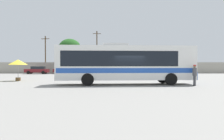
% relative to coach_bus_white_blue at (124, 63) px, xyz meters
% --- Properties ---
extents(ground_plane, '(300.00, 300.00, 0.00)m').
position_rel_coach_bus_white_blue_xyz_m(ground_plane, '(0.44, 9.42, -1.93)').
color(ground_plane, gray).
extents(perimeter_wall, '(80.00, 0.30, 2.33)m').
position_rel_coach_bus_white_blue_xyz_m(perimeter_wall, '(0.44, 29.03, -0.77)').
color(perimeter_wall, '#9E998C').
rests_on(perimeter_wall, ground_plane).
extents(coach_bus_white_blue, '(12.22, 3.31, 3.62)m').
position_rel_coach_bus_white_blue_xyz_m(coach_bus_white_blue, '(0.00, 0.00, 0.00)').
color(coach_bus_white_blue, white).
rests_on(coach_bus_white_blue, ground_plane).
extents(attendant_by_bus_door, '(0.37, 0.37, 1.75)m').
position_rel_coach_bus_white_blue_xyz_m(attendant_by_bus_door, '(5.82, -1.37, -0.94)').
color(attendant_by_bus_door, '#4C4C51').
rests_on(attendant_by_bus_door, ground_plane).
extents(vendor_umbrella_near_gate_yellow, '(2.05, 2.05, 2.33)m').
position_rel_coach_bus_white_blue_xyz_m(vendor_umbrella_near_gate_yellow, '(-11.34, 5.08, 0.06)').
color(vendor_umbrella_near_gate_yellow, gray).
rests_on(vendor_umbrella_near_gate_yellow, ground_plane).
extents(parked_car_leftmost_maroon, '(4.59, 2.11, 1.49)m').
position_rel_coach_bus_white_blue_xyz_m(parked_car_leftmost_maroon, '(-15.45, 25.45, -1.14)').
color(parked_car_leftmost_maroon, maroon).
rests_on(parked_car_leftmost_maroon, ground_plane).
extents(parked_car_second_maroon, '(4.44, 2.27, 1.51)m').
position_rel_coach_bus_white_blue_xyz_m(parked_car_second_maroon, '(-10.18, 26.13, -1.14)').
color(parked_car_second_maroon, maroon).
rests_on(parked_car_second_maroon, ground_plane).
extents(parked_car_third_maroon, '(4.51, 2.20, 1.55)m').
position_rel_coach_bus_white_blue_xyz_m(parked_car_third_maroon, '(-4.83, 25.96, -1.12)').
color(parked_car_third_maroon, maroon).
rests_on(parked_car_third_maroon, ground_plane).
extents(parked_car_rightmost_black, '(4.42, 2.02, 1.49)m').
position_rel_coach_bus_white_blue_xyz_m(parked_car_rightmost_black, '(3.46, 25.56, -1.14)').
color(parked_car_rightmost_black, black).
rests_on(parked_car_rightmost_black, ground_plane).
extents(utility_pole_near, '(1.80, 0.38, 9.46)m').
position_rel_coach_bus_white_blue_xyz_m(utility_pole_near, '(-4.20, 32.89, 2.98)').
color(utility_pole_near, '#4C3823').
rests_on(utility_pole_near, ground_plane).
extents(utility_pole_far, '(1.80, 0.32, 8.09)m').
position_rel_coach_bus_white_blue_xyz_m(utility_pole_far, '(-15.37, 31.05, 2.29)').
color(utility_pole_far, '#4C3823').
rests_on(utility_pole_far, ground_plane).
extents(roadside_tree_left, '(4.84, 4.84, 7.50)m').
position_rel_coach_bus_white_blue_xyz_m(roadside_tree_left, '(-10.05, 31.05, 3.49)').
color(roadside_tree_left, brown).
rests_on(roadside_tree_left, ground_plane).
extents(roadside_tree_midleft, '(3.26, 3.26, 4.91)m').
position_rel_coach_bus_white_blue_xyz_m(roadside_tree_midleft, '(-0.55, 32.28, 1.57)').
color(roadside_tree_midleft, brown).
rests_on(roadside_tree_midleft, ground_plane).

